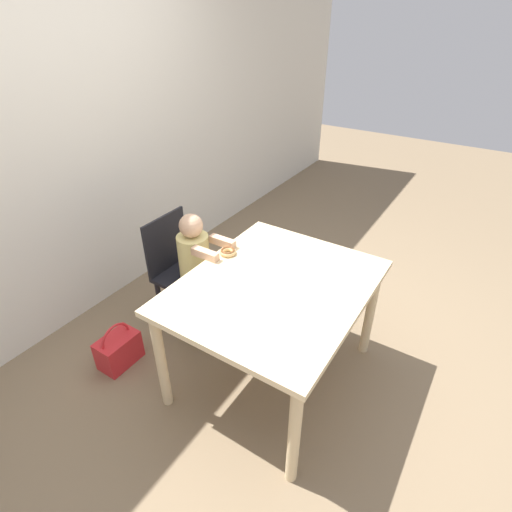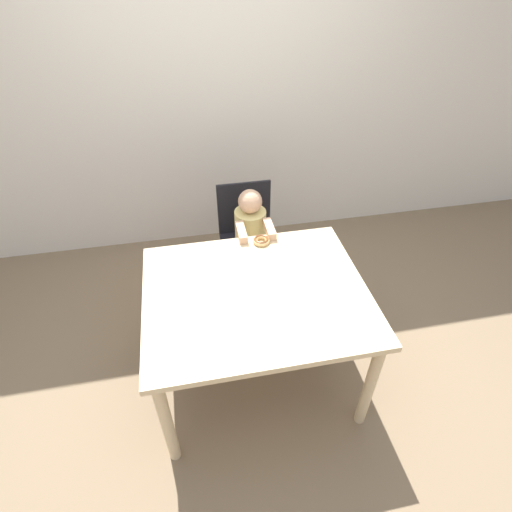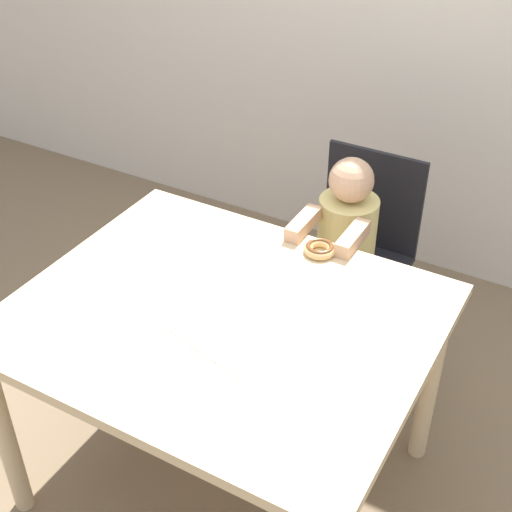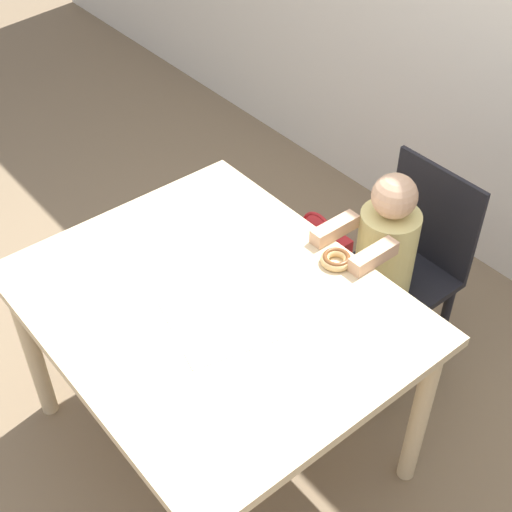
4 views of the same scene
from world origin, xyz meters
TOP-DOWN VIEW (x-y plane):
  - ground_plane at (0.00, 0.00)m, footprint 12.00×12.00m
  - dining_table at (0.00, 0.00)m, footprint 1.17×0.96m
  - chair at (0.10, 0.79)m, footprint 0.38×0.41m
  - child_figure at (0.10, 0.67)m, footprint 0.23×0.37m
  - donut at (0.11, 0.41)m, footprint 0.10×0.10m
  - napkin at (0.07, -0.02)m, footprint 0.37×0.37m
  - handbag at (-0.46, 0.91)m, footprint 0.27×0.17m

SIDE VIEW (x-z plane):
  - ground_plane at x=0.00m, z-range 0.00..0.00m
  - handbag at x=-0.46m, z-range -0.05..0.27m
  - chair at x=0.10m, z-range 0.02..0.87m
  - child_figure at x=0.10m, z-range 0.01..0.94m
  - dining_table at x=0.00m, z-range 0.27..1.00m
  - napkin at x=0.07m, z-range 0.73..0.73m
  - donut at x=0.11m, z-range 0.73..0.76m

